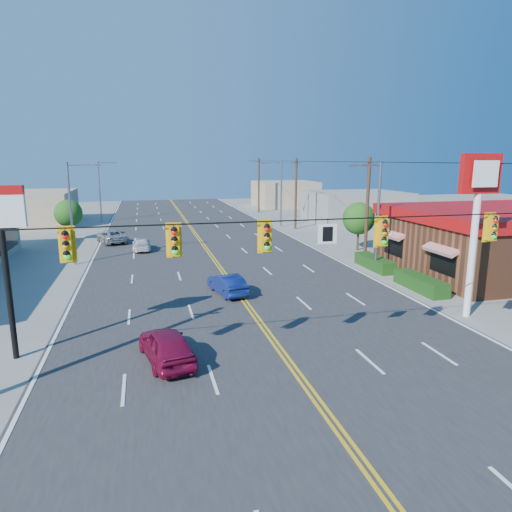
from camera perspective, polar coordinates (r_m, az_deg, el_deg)
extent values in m
plane|color=gray|center=(18.63, 4.84, -14.16)|extent=(160.00, 160.00, 0.00)
cube|color=#2D2D30|center=(37.14, -5.05, -0.77)|extent=(20.00, 120.00, 0.06)
cylinder|color=black|center=(16.88, 5.20, 4.46)|extent=(24.00, 0.05, 0.05)
cube|color=white|center=(17.38, 8.91, 2.75)|extent=(0.75, 0.04, 0.75)
cube|color=#D89E0C|center=(16.25, -22.60, 1.24)|extent=(0.55, 0.34, 1.25)
cube|color=#D89E0C|center=(16.08, -10.19, 1.87)|extent=(0.55, 0.34, 1.25)
cube|color=#D89E0C|center=(16.61, 1.24, 2.38)|extent=(0.55, 0.34, 1.25)
cube|color=#D89E0C|center=(18.39, 15.55, 2.88)|extent=(0.55, 0.34, 1.25)
cube|color=#D89E0C|center=(21.28, 27.39, 3.16)|extent=(0.55, 0.34, 1.25)
cube|color=brown|center=(38.22, 28.22, 1.21)|extent=(14.00, 12.00, 4.00)
cube|color=#A50C0C|center=(37.91, 28.56, 4.63)|extent=(14.40, 12.40, 0.80)
cube|color=#194214|center=(33.49, 17.05, -1.93)|extent=(1.20, 9.00, 0.90)
cylinder|color=white|center=(26.19, 25.43, 0.48)|extent=(0.36, 0.36, 7.00)
cube|color=#A50C0C|center=(25.77, 26.23, 9.22)|extent=(2.20, 0.36, 2.00)
cylinder|color=black|center=(21.21, -28.54, -3.69)|extent=(0.24, 0.24, 6.00)
cylinder|color=gray|center=(34.32, 14.99, 4.55)|extent=(0.20, 0.20, 8.00)
cylinder|color=gray|center=(33.54, 13.67, 10.97)|extent=(2.20, 0.12, 0.12)
cube|color=gray|center=(33.06, 11.94, 10.95)|extent=(0.50, 0.25, 0.15)
cylinder|color=gray|center=(56.43, 3.18, 7.69)|extent=(0.20, 0.20, 8.00)
cylinder|color=gray|center=(55.97, 2.12, 11.56)|extent=(2.20, 0.12, 0.12)
cube|color=gray|center=(55.67, 1.01, 11.52)|extent=(0.50, 0.25, 0.15)
cylinder|color=gray|center=(38.44, -22.12, 4.83)|extent=(0.20, 0.20, 8.00)
cylinder|color=gray|center=(38.07, -20.92, 10.61)|extent=(2.20, 0.12, 0.12)
cube|color=gray|center=(37.96, -19.24, 10.65)|extent=(0.50, 0.25, 0.15)
cylinder|color=gray|center=(64.19, -18.95, 7.59)|extent=(0.20, 0.20, 8.00)
cylinder|color=gray|center=(63.97, -18.18, 11.04)|extent=(2.20, 0.12, 0.12)
cube|color=gray|center=(63.90, -17.18, 11.06)|extent=(0.50, 0.25, 0.15)
cylinder|color=#47301E|center=(38.36, 13.72, 5.66)|extent=(0.28, 0.28, 8.40)
cylinder|color=#47301E|center=(54.89, 5.00, 7.76)|extent=(0.28, 0.28, 8.40)
cylinder|color=#47301E|center=(72.12, 0.35, 8.80)|extent=(0.28, 0.28, 8.40)
cylinder|color=#47301E|center=(42.90, 12.61, 2.10)|extent=(0.20, 0.20, 2.10)
sphere|color=#235B19|center=(42.63, 12.72, 4.60)|extent=(2.94, 2.94, 2.94)
cylinder|color=#47301E|center=(50.89, -22.25, 2.95)|extent=(0.20, 0.20, 2.00)
sphere|color=#235B19|center=(50.67, -22.41, 4.96)|extent=(2.80, 2.80, 2.80)
cube|color=gray|center=(62.51, 12.35, 6.01)|extent=(12.00, 10.00, 4.00)
cube|color=tan|center=(65.73, -26.69, 5.39)|extent=(11.00, 12.00, 4.20)
cube|color=tan|center=(81.79, 3.62, 7.75)|extent=(10.00, 10.00, 4.40)
imported|color=maroon|center=(19.33, -11.13, -11.06)|extent=(2.45, 4.37, 1.41)
imported|color=navy|center=(28.18, -3.61, -3.62)|extent=(2.07, 3.99, 1.25)
imported|color=silver|center=(42.92, -14.12, 1.36)|extent=(1.61, 3.87, 1.12)
imported|color=#BCBDC2|center=(47.70, -17.63, 2.31)|extent=(3.52, 5.15, 1.31)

